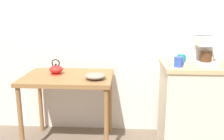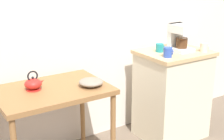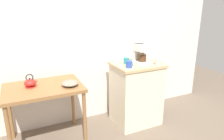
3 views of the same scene
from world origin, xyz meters
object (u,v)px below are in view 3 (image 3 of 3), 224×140
(coffee_maker, at_px, (141,53))
(mug_blue, at_px, (129,64))
(bowl_stoneware, at_px, (70,83))
(mug_dark_teal, at_px, (126,61))
(table_clock, at_px, (146,56))
(mug_small_cream, at_px, (158,62))
(teakettle, at_px, (30,83))

(coffee_maker, bearing_deg, mug_blue, -152.87)
(bowl_stoneware, bearing_deg, mug_blue, -4.58)
(mug_dark_teal, bearing_deg, coffee_maker, -13.92)
(coffee_maker, height_order, mug_blue, coffee_maker)
(mug_blue, relative_size, table_clock, 0.71)
(mug_dark_teal, height_order, mug_small_cream, mug_small_cream)
(bowl_stoneware, xyz_separation_m, coffee_maker, (1.03, 0.08, 0.25))
(mug_blue, height_order, table_clock, table_clock)
(teakettle, height_order, coffee_maker, coffee_maker)
(mug_small_cream, xyz_separation_m, table_clock, (0.01, 0.30, 0.01))
(teakettle, height_order, mug_small_cream, mug_small_cream)
(bowl_stoneware, bearing_deg, table_clock, 9.61)
(mug_blue, bearing_deg, mug_dark_teal, 71.22)
(teakettle, relative_size, mug_blue, 1.85)
(coffee_maker, height_order, table_clock, coffee_maker)
(bowl_stoneware, distance_m, coffee_maker, 1.06)
(coffee_maker, relative_size, mug_dark_teal, 3.22)
(mug_dark_teal, bearing_deg, mug_small_cream, -32.19)
(teakettle, relative_size, table_clock, 1.31)
(coffee_maker, xyz_separation_m, mug_small_cream, (0.16, -0.18, -0.10))
(mug_blue, xyz_separation_m, mug_small_cream, (0.42, -0.04, -0.00))
(mug_blue, bearing_deg, teakettle, 169.02)
(mug_dark_teal, distance_m, mug_small_cream, 0.43)
(teakettle, bearing_deg, mug_small_cream, -9.51)
(teakettle, distance_m, mug_blue, 1.22)
(mug_small_cream, bearing_deg, table_clock, 87.64)
(coffee_maker, relative_size, table_clock, 2.04)
(coffee_maker, height_order, mug_small_cream, coffee_maker)
(teakettle, distance_m, mug_small_cream, 1.64)
(mug_small_cream, bearing_deg, mug_blue, 174.67)
(teakettle, xyz_separation_m, mug_small_cream, (1.61, -0.27, 0.14))
(mug_dark_teal, bearing_deg, table_clock, 11.63)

